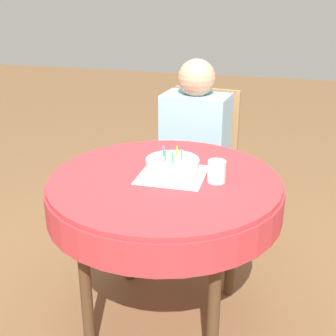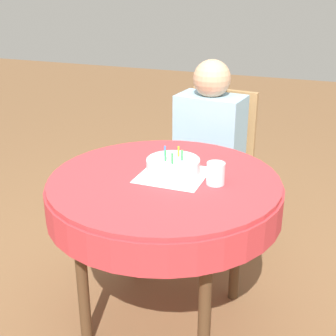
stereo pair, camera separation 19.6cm
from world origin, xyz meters
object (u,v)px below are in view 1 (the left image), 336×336
object	(u,v)px
chair	(199,160)
person	(194,136)
drinking_glass	(217,171)
birthday_cake	(172,167)

from	to	relation	value
chair	person	xyz separation A→B (m)	(-0.01, -0.10, 0.19)
person	drinking_glass	distance (m)	0.82
birthday_cake	drinking_glass	world-z (taller)	birthday_cake
chair	drinking_glass	distance (m)	0.95
chair	person	world-z (taller)	person
person	drinking_glass	world-z (taller)	person
person	birthday_cake	distance (m)	0.76
person	birthday_cake	bearing A→B (deg)	-78.84
chair	person	bearing A→B (deg)	-90.00
birthday_cake	chair	bearing A→B (deg)	92.90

